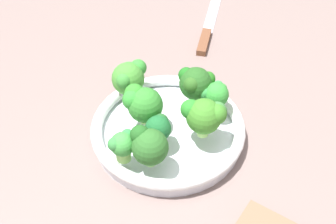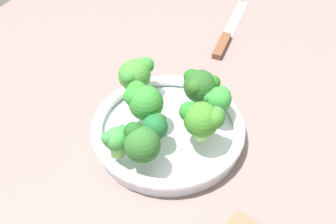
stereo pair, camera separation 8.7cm
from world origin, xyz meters
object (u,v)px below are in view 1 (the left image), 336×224
(broccoli_floret_2, at_px, (215,94))
(broccoli_floret_3, at_px, (122,145))
(broccoli_floret_5, at_px, (205,115))
(broccoli_floret_1, at_px, (195,83))
(broccoli_floret_4, at_px, (148,145))
(broccoli_floret_7, at_px, (142,103))
(bowl, at_px, (168,130))
(broccoli_floret_0, at_px, (129,77))
(knife, at_px, (207,32))
(broccoli_floret_6, at_px, (159,127))

(broccoli_floret_2, relative_size, broccoli_floret_3, 1.09)
(broccoli_floret_5, bearing_deg, broccoli_floret_1, -59.16)
(broccoli_floret_4, bearing_deg, broccoli_floret_7, -60.49)
(broccoli_floret_4, relative_size, broccoli_floret_5, 0.88)
(bowl, distance_m, broccoli_floret_0, 0.13)
(broccoli_floret_2, bearing_deg, broccoli_floret_4, 68.45)
(knife, bearing_deg, broccoli_floret_7, 88.55)
(broccoli_floret_0, xyz_separation_m, broccoli_floret_5, (-0.18, 0.05, 0.01))
(broccoli_floret_4, bearing_deg, broccoli_floret_5, -124.55)
(broccoli_floret_2, bearing_deg, broccoli_floret_1, -9.11)
(broccoli_floret_3, height_order, broccoli_floret_7, broccoli_floret_7)
(broccoli_floret_0, bearing_deg, broccoli_floret_7, 133.13)
(broccoli_floret_0, distance_m, broccoli_floret_4, 0.19)
(broccoli_floret_2, distance_m, knife, 0.32)
(broccoli_floret_7, bearing_deg, bowl, -170.12)
(broccoli_floret_1, relative_size, knife, 0.30)
(broccoli_floret_7, xyz_separation_m, knife, (-0.01, -0.37, -0.08))
(broccoli_floret_1, relative_size, broccoli_floret_5, 0.94)
(broccoli_floret_2, height_order, broccoli_floret_5, broccoli_floret_5)
(broccoli_floret_5, xyz_separation_m, broccoli_floret_6, (0.07, 0.04, -0.02))
(broccoli_floret_5, bearing_deg, broccoli_floret_2, -88.35)
(broccoli_floret_0, distance_m, broccoli_floret_6, 0.14)
(broccoli_floret_0, xyz_separation_m, broccoli_floret_6, (-0.10, 0.09, -0.01))
(bowl, bearing_deg, knife, -83.89)
(broccoli_floret_1, xyz_separation_m, broccoli_floret_3, (0.07, 0.19, -0.01))
(broccoli_floret_3, xyz_separation_m, broccoli_floret_5, (-0.11, -0.11, 0.01))
(broccoli_floret_2, distance_m, broccoli_floret_3, 0.21)
(broccoli_floret_4, height_order, broccoli_floret_7, same)
(bowl, bearing_deg, broccoli_floret_5, 179.74)
(bowl, height_order, broccoli_floret_5, broccoli_floret_5)
(bowl, xyz_separation_m, broccoli_floret_3, (0.04, 0.11, 0.06))
(bowl, relative_size, broccoli_floret_5, 3.53)
(broccoli_floret_0, height_order, broccoli_floret_6, broccoli_floret_0)
(bowl, height_order, broccoli_floret_0, broccoli_floret_0)
(broccoli_floret_0, relative_size, broccoli_floret_2, 1.20)
(knife, bearing_deg, broccoli_floret_1, 102.86)
(broccoli_floret_0, bearing_deg, broccoli_floret_6, 137.46)
(broccoli_floret_3, relative_size, knife, 0.22)
(bowl, bearing_deg, broccoli_floret_7, 9.88)
(broccoli_floret_2, relative_size, broccoli_floret_7, 0.84)
(broccoli_floret_7, bearing_deg, broccoli_floret_1, -131.76)
(broccoli_floret_4, distance_m, broccoli_floret_6, 0.06)
(broccoli_floret_0, bearing_deg, bowl, 154.05)
(broccoli_floret_7, bearing_deg, broccoli_floret_4, 119.51)
(broccoli_floret_1, height_order, broccoli_floret_4, broccoli_floret_1)
(broccoli_floret_1, height_order, broccoli_floret_5, same)
(broccoli_floret_7, bearing_deg, broccoli_floret_3, 93.67)
(broccoli_floret_0, distance_m, broccoli_floret_3, 0.17)
(broccoli_floret_2, relative_size, broccoli_floret_6, 1.17)
(broccoli_floret_0, height_order, broccoli_floret_5, broccoli_floret_5)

